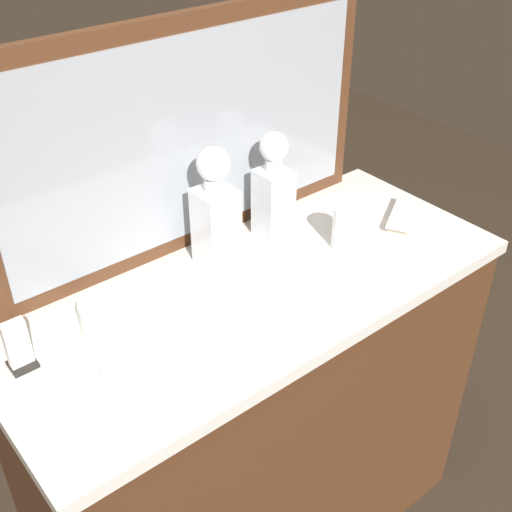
{
  "coord_description": "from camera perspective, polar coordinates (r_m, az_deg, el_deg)",
  "views": [
    {
      "loc": [
        -0.75,
        -0.93,
        1.84
      ],
      "look_at": [
        0.0,
        0.0,
        1.02
      ],
      "focal_mm": 45.98,
      "sensor_mm": 36.0,
      "label": 1
    }
  ],
  "objects": [
    {
      "name": "crystal_tumbler_front",
      "position": [
        1.38,
        -13.28,
        -5.46
      ],
      "size": [
        0.09,
        0.09,
        0.08
      ],
      "color": "white",
      "rests_on": "dresser"
    },
    {
      "name": "crystal_decanter_center",
      "position": [
        1.51,
        -3.52,
        3.25
      ],
      "size": [
        0.09,
        0.09,
        0.3
      ],
      "color": "white",
      "rests_on": "dresser"
    },
    {
      "name": "silver_brush_rear",
      "position": [
        1.77,
        12.63,
        3.45
      ],
      "size": [
        0.17,
        0.13,
        0.02
      ],
      "color": "#B7A88C",
      "rests_on": "dresser"
    },
    {
      "name": "porcelain_dish",
      "position": [
        1.29,
        -11.73,
        -10.32
      ],
      "size": [
        0.08,
        0.08,
        0.01
      ],
      "color": "silver",
      "rests_on": "dresser"
    },
    {
      "name": "crystal_tumbler_far_right",
      "position": [
        1.61,
        7.88,
        2.32
      ],
      "size": [
        0.07,
        0.07,
        0.11
      ],
      "color": "white",
      "rests_on": "dresser"
    },
    {
      "name": "napkin_holder",
      "position": [
        1.34,
        -19.98,
        -7.54
      ],
      "size": [
        0.05,
        0.05,
        0.11
      ],
      "color": "black",
      "rests_on": "dresser"
    },
    {
      "name": "crystal_decanter_far_left",
      "position": [
        1.62,
        1.52,
        5.25
      ],
      "size": [
        0.08,
        0.08,
        0.28
      ],
      "color": "white",
      "rests_on": "dresser"
    },
    {
      "name": "dresser",
      "position": [
        1.82,
        0.0,
        -14.44
      ],
      "size": [
        1.21,
        0.52,
        0.94
      ],
      "color": "#472816",
      "rests_on": "ground_plane"
    },
    {
      "name": "dresser_mirror",
      "position": [
        1.52,
        -5.81,
        10.18
      ],
      "size": [
        1.02,
        0.03,
        0.56
      ],
      "color": "#472816",
      "rests_on": "dresser"
    }
  ]
}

